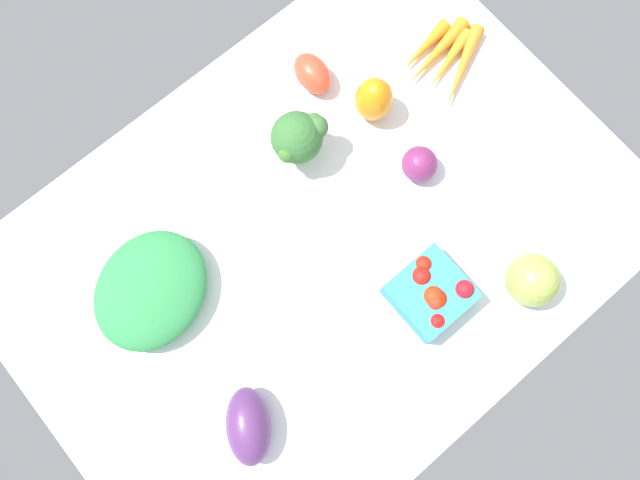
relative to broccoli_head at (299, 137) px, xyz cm
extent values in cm
cube|color=white|center=(7.82, 14.65, -7.80)|extent=(104.00, 76.00, 2.00)
cylinder|color=#A3C17E|center=(0.36, -0.04, -5.00)|extent=(2.84, 2.84, 3.62)
sphere|color=#346931|center=(0.36, -0.04, 0.05)|extent=(8.64, 8.64, 8.64)
sphere|color=#396D2B|center=(3.52, 1.37, 0.91)|extent=(2.95, 2.95, 2.95)
sphere|color=#396631|center=(-3.09, 0.19, 1.46)|extent=(3.09, 3.09, 3.09)
sphere|color=#316535|center=(-1.73, -2.78, -0.87)|extent=(3.05, 3.05, 3.05)
sphere|color=#3A6C36|center=(-2.95, 0.94, 1.08)|extent=(4.03, 4.03, 4.03)
ellipsoid|color=#2D8546|center=(33.98, 3.61, -3.64)|extent=(25.10, 23.45, 6.33)
ellipsoid|color=orange|center=(-14.46, 2.35, -2.00)|extent=(6.59, 6.59, 9.60)
cube|color=teal|center=(0.10, 32.86, -4.23)|extent=(11.26, 11.26, 5.14)
sphere|color=red|center=(-0.24, 29.93, -2.09)|extent=(3.07, 3.07, 3.07)
sphere|color=red|center=(-3.98, 35.87, -1.95)|extent=(3.03, 3.03, 3.03)
sphere|color=red|center=(2.61, 36.80, -2.34)|extent=(2.61, 2.61, 2.61)
sphere|color=red|center=(-1.79, 28.71, -2.13)|extent=(2.71, 2.71, 2.71)
sphere|color=red|center=(0.45, 33.52, -2.14)|extent=(3.31, 3.31, 3.31)
sphere|color=red|center=(0.32, 34.18, -2.26)|extent=(3.30, 3.30, 3.30)
sphere|color=red|center=(0.86, 34.34, -2.00)|extent=(2.67, 2.67, 2.67)
ellipsoid|color=#542C63|center=(35.07, 30.02, -3.37)|extent=(12.10, 13.56, 6.86)
sphere|color=#93A84A|center=(-13.43, 41.77, -2.48)|extent=(8.65, 8.65, 8.65)
cone|color=orange|center=(-29.36, -0.40, -5.49)|extent=(12.27, 4.33, 2.64)
cone|color=orange|center=(-30.08, 1.88, -5.36)|extent=(16.41, 5.47, 2.88)
cone|color=orange|center=(-30.85, 4.30, -5.58)|extent=(13.48, 6.19, 2.46)
cone|color=orange|center=(-31.69, 6.97, -5.41)|extent=(16.22, 10.30, 2.78)
sphere|color=#74275C|center=(-13.25, 15.64, -3.76)|extent=(6.09, 6.09, 6.09)
ellipsoid|color=#E5442A|center=(-10.29, -8.84, -4.03)|extent=(6.18, 8.49, 5.56)
camera|label=1|loc=(21.49, 30.82, 90.92)|focal=33.37mm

